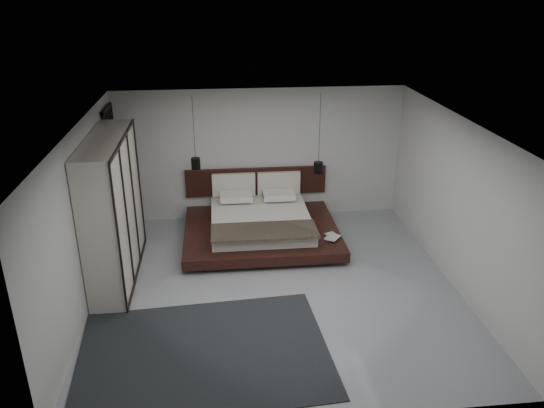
{
  "coord_description": "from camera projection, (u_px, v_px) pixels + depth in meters",
  "views": [
    {
      "loc": [
        -0.89,
        -7.69,
        4.79
      ],
      "look_at": [
        0.05,
        1.2,
        1.02
      ],
      "focal_mm": 35.0,
      "sensor_mm": 36.0,
      "label": 1
    }
  ],
  "objects": [
    {
      "name": "book_upper",
      "position": [
        327.0,
        236.0,
        10.06
      ],
      "size": [
        0.37,
        0.38,
        0.02
      ],
      "primitive_type": "imported",
      "rotation": [
        0.0,
        0.0,
        -0.67
      ],
      "color": "#99724C",
      "rests_on": "book_lower"
    },
    {
      "name": "bed",
      "position": [
        260.0,
        224.0,
        10.61
      ],
      "size": [
        3.01,
        2.49,
        1.12
      ],
      "color": "black",
      "rests_on": "floor"
    },
    {
      "name": "floor",
      "position": [
        276.0,
        286.0,
        9.0
      ],
      "size": [
        6.0,
        6.0,
        0.0
      ],
      "primitive_type": "plane",
      "color": "gray",
      "rests_on": "ground"
    },
    {
      "name": "wardrobe",
      "position": [
        113.0,
        209.0,
        8.91
      ],
      "size": [
        0.6,
        2.53,
        2.48
      ],
      "color": "beige",
      "rests_on": "floor"
    },
    {
      "name": "book_lower",
      "position": [
        328.0,
        236.0,
        10.1
      ],
      "size": [
        0.28,
        0.31,
        0.02
      ],
      "primitive_type": "imported",
      "rotation": [
        0.0,
        0.0,
        0.4
      ],
      "color": "#99724C",
      "rests_on": "bed"
    },
    {
      "name": "wall_back",
      "position": [
        261.0,
        155.0,
        11.2
      ],
      "size": [
        6.0,
        0.0,
        6.0
      ],
      "primitive_type": "plane",
      "rotation": [
        1.57,
        0.0,
        0.0
      ],
      "color": "#BCBCB9",
      "rests_on": "floor"
    },
    {
      "name": "wall_left",
      "position": [
        83.0,
        219.0,
        8.16
      ],
      "size": [
        0.0,
        6.0,
        6.0
      ],
      "primitive_type": "plane",
      "rotation": [
        1.57,
        0.0,
        1.57
      ],
      "color": "#BCBCB9",
      "rests_on": "floor"
    },
    {
      "name": "wall_right",
      "position": [
        457.0,
        203.0,
        8.74
      ],
      "size": [
        0.0,
        6.0,
        6.0
      ],
      "primitive_type": "plane",
      "rotation": [
        1.57,
        0.0,
        -1.57
      ],
      "color": "#BCBCB9",
      "rests_on": "floor"
    },
    {
      "name": "pendant_left",
      "position": [
        196.0,
        163.0,
        10.49
      ],
      "size": [
        0.18,
        0.18,
        1.46
      ],
      "color": "black",
      "rests_on": "ceiling"
    },
    {
      "name": "wall_front",
      "position": [
        308.0,
        322.0,
        5.7
      ],
      "size": [
        6.0,
        0.0,
        6.0
      ],
      "primitive_type": "plane",
      "rotation": [
        -1.57,
        0.0,
        0.0
      ],
      "color": "#BCBCB9",
      "rests_on": "floor"
    },
    {
      "name": "pendant_right",
      "position": [
        318.0,
        167.0,
        10.8
      ],
      "size": [
        0.19,
        0.19,
        1.64
      ],
      "color": "black",
      "rests_on": "ceiling"
    },
    {
      "name": "ceiling",
      "position": [
        277.0,
        125.0,
        7.91
      ],
      "size": [
        6.0,
        6.0,
        0.0
      ],
      "primitive_type": "plane",
      "rotation": [
        3.14,
        0.0,
        0.0
      ],
      "color": "white",
      "rests_on": "wall_back"
    },
    {
      "name": "lattice_screen",
      "position": [
        114.0,
        173.0,
        10.45
      ],
      "size": [
        0.05,
        0.9,
        2.6
      ],
      "primitive_type": "cube",
      "color": "black",
      "rests_on": "floor"
    },
    {
      "name": "rug",
      "position": [
        204.0,
        353.0,
        7.38
      ],
      "size": [
        3.6,
        2.68,
        0.01
      ],
      "primitive_type": "cube",
      "rotation": [
        0.0,
        0.0,
        0.07
      ],
      "color": "black",
      "rests_on": "floor"
    }
  ]
}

